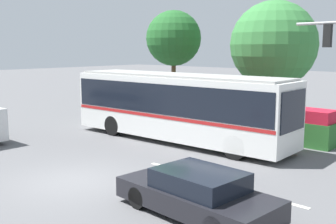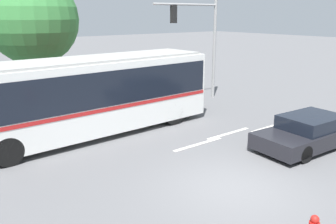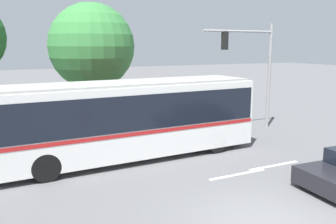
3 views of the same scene
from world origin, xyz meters
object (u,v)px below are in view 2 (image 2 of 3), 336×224
traffic_light_pole (202,34)px  street_tree_centre (33,19)px  sedan_foreground (309,132)px  city_bus (82,93)px

traffic_light_pole → street_tree_centre: (-7.47, 5.83, 0.80)m
sedan_foreground → traffic_light_pole: traffic_light_pole is taller
sedan_foreground → street_tree_centre: size_ratio=0.65×
sedan_foreground → street_tree_centre: street_tree_centre is taller
city_bus → street_tree_centre: (0.73, 7.71, 2.77)m
city_bus → traffic_light_pole: bearing=10.9°
city_bus → sedan_foreground: size_ratio=2.49×
sedan_foreground → traffic_light_pole: bearing=-100.3°
sedan_foreground → street_tree_centre: bearing=-65.3°
city_bus → sedan_foreground: (6.19, -6.32, -1.23)m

